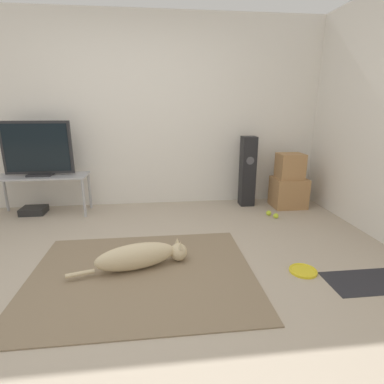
# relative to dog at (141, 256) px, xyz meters

# --- Properties ---
(ground_plane) EXTENTS (12.00, 12.00, 0.00)m
(ground_plane) POSITION_rel_dog_xyz_m (-0.10, -0.20, -0.12)
(ground_plane) COLOR #B2A38E
(wall_back) EXTENTS (8.00, 0.06, 2.55)m
(wall_back) POSITION_rel_dog_xyz_m (-0.10, 1.90, 1.15)
(wall_back) COLOR silver
(wall_back) RESTS_ON ground_plane
(area_rug) EXTENTS (1.87, 1.49, 0.01)m
(area_rug) POSITION_rel_dog_xyz_m (0.01, -0.10, -0.12)
(area_rug) COLOR #847056
(area_rug) RESTS_ON ground_plane
(dog) EXTENTS (1.01, 0.37, 0.23)m
(dog) POSITION_rel_dog_xyz_m (0.00, 0.00, 0.00)
(dog) COLOR beige
(dog) RESTS_ON area_rug
(frisbee) EXTENTS (0.23, 0.23, 0.03)m
(frisbee) POSITION_rel_dog_xyz_m (1.38, -0.22, -0.11)
(frisbee) COLOR yellow
(frisbee) RESTS_ON ground_plane
(cardboard_box_lower) EXTENTS (0.45, 0.38, 0.41)m
(cardboard_box_lower) POSITION_rel_dog_xyz_m (1.98, 1.48, 0.08)
(cardboard_box_lower) COLOR #A87A4C
(cardboard_box_lower) RESTS_ON ground_plane
(cardboard_box_upper) EXTENTS (0.34, 0.29, 0.34)m
(cardboard_box_upper) POSITION_rel_dog_xyz_m (1.97, 1.47, 0.46)
(cardboard_box_upper) COLOR #A87A4C
(cardboard_box_upper) RESTS_ON cardboard_box_lower
(floor_speaker) EXTENTS (0.20, 0.20, 0.98)m
(floor_speaker) POSITION_rel_dog_xyz_m (1.42, 1.63, 0.37)
(floor_speaker) COLOR black
(floor_speaker) RESTS_ON ground_plane
(tv_stand) EXTENTS (1.15, 0.41, 0.52)m
(tv_stand) POSITION_rel_dog_xyz_m (-1.32, 1.55, 0.33)
(tv_stand) COLOR #A8A8AD
(tv_stand) RESTS_ON ground_plane
(tv) EXTENTS (0.84, 0.20, 0.68)m
(tv) POSITION_rel_dog_xyz_m (-1.32, 1.56, 0.73)
(tv) COLOR #232326
(tv) RESTS_ON tv_stand
(tennis_ball_by_boxes) EXTENTS (0.07, 0.07, 0.07)m
(tennis_ball_by_boxes) POSITION_rel_dog_xyz_m (1.64, 1.04, -0.09)
(tennis_ball_by_boxes) COLOR #C6E033
(tennis_ball_by_boxes) RESTS_ON ground_plane
(tennis_ball_near_speaker) EXTENTS (0.07, 0.07, 0.07)m
(tennis_ball_near_speaker) POSITION_rel_dog_xyz_m (1.59, 1.15, -0.09)
(tennis_ball_near_speaker) COLOR #C6E033
(tennis_ball_near_speaker) RESTS_ON ground_plane
(game_console) EXTENTS (0.31, 0.26, 0.09)m
(game_console) POSITION_rel_dog_xyz_m (-1.48, 1.58, -0.08)
(game_console) COLOR black
(game_console) RESTS_ON ground_plane
(door_mat) EXTENTS (0.79, 0.37, 0.01)m
(door_mat) POSITION_rel_dog_xyz_m (1.89, -0.42, -0.12)
(door_mat) COLOR #28282D
(door_mat) RESTS_ON ground_plane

